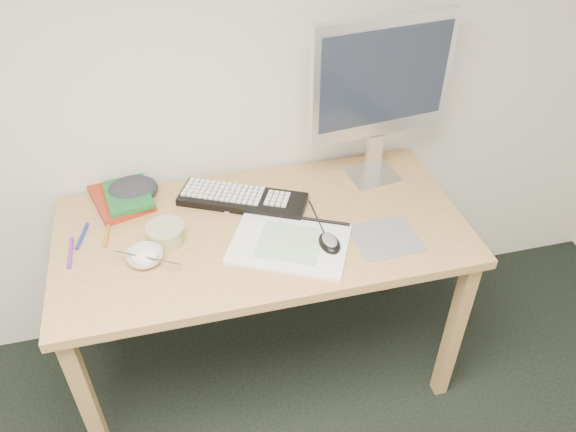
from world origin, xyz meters
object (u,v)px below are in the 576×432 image
(keyboard, at_px, (243,199))
(rice_bowl, at_px, (145,257))
(monitor, at_px, (382,83))
(sketchpad, at_px, (290,244))
(desk, at_px, (263,245))

(keyboard, distance_m, rice_bowl, 0.43)
(monitor, bearing_deg, sketchpad, -149.33)
(sketchpad, relative_size, keyboard, 0.83)
(monitor, bearing_deg, desk, -164.02)
(sketchpad, height_order, rice_bowl, rice_bowl)
(sketchpad, bearing_deg, monitor, 64.31)
(desk, bearing_deg, keyboard, 104.10)
(desk, xyz_separation_m, sketchpad, (0.07, -0.11, 0.09))
(desk, relative_size, rice_bowl, 11.97)
(desk, relative_size, monitor, 2.26)
(desk, height_order, sketchpad, sketchpad)
(desk, height_order, monitor, monitor)
(sketchpad, bearing_deg, desk, 147.99)
(desk, xyz_separation_m, monitor, (0.48, 0.20, 0.47))
(keyboard, height_order, rice_bowl, rice_bowl)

